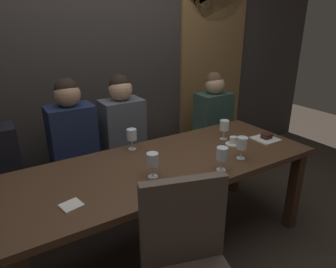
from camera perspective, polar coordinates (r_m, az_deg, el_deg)
name	(u,v)px	position (r m, az deg, el deg)	size (l,w,h in m)	color
ground	(167,245)	(2.59, -0.17, -20.03)	(9.00, 9.00, 0.00)	#382D26
back_wall_tiled	(98,40)	(3.07, -12.94, 16.73)	(6.00, 0.12, 3.00)	#383330
arched_door	(213,48)	(3.70, 8.42, 15.55)	(0.90, 0.05, 2.55)	olive
dining_table	(167,172)	(2.22, -0.18, -7.19)	(2.20, 0.84, 0.74)	#412B1C
banquette_bench	(128,183)	(2.97, -7.46, -8.97)	(2.50, 0.44, 0.45)	#4A3C2E
chair_near_side	(189,265)	(1.64, 4.00, -23.21)	(0.55, 0.55, 0.98)	#4C3321
diner_bearded	(72,132)	(2.57, -17.51, 0.40)	(0.36, 0.24, 0.82)	#192342
diner_far_end	(122,123)	(2.71, -8.52, 2.09)	(0.36, 0.24, 0.81)	#4C515B
diner_near_end	(213,109)	(3.26, 8.47, 4.63)	(0.36, 0.24, 0.73)	#2D473D
wine_glass_far_left	(153,161)	(1.93, -2.90, -5.01)	(0.08, 0.08, 0.16)	silver
wine_glass_end_left	(222,155)	(2.04, 10.06, -3.83)	(0.08, 0.08, 0.16)	silver
wine_glass_end_right	(224,126)	(2.58, 10.46, 1.50)	(0.08, 0.08, 0.16)	silver
wine_glass_near_left	(132,135)	(2.35, -6.78, -0.20)	(0.08, 0.08, 0.16)	silver
wine_glass_center_back	(242,144)	(2.24, 13.63, -1.85)	(0.08, 0.08, 0.16)	silver
espresso_cup	(233,141)	(2.51, 12.07, -1.34)	(0.12, 0.12, 0.06)	white
dessert_plate	(266,138)	(2.68, 17.78, -0.70)	(0.19, 0.19, 0.05)	white
folded_napkin	(71,205)	(1.78, -17.59, -12.55)	(0.11, 0.10, 0.01)	silver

